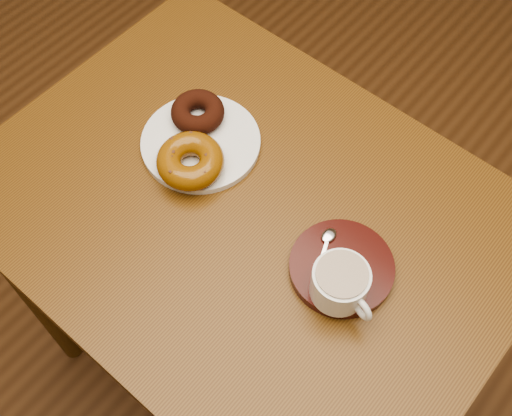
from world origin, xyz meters
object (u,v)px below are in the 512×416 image
Objects in this scene: cafe_table at (247,245)px; coffee_cup at (341,283)px; donut_plate at (201,142)px; saucer at (341,268)px.

cafe_table is 8.05× the size of coffee_cup.
coffee_cup reaches higher than donut_plate.
coffee_cup is (0.20, -0.03, 0.18)m from cafe_table.
cafe_table is 0.20m from donut_plate.
saucer is at bearing -6.79° from donut_plate.
coffee_cup reaches higher than saucer.
coffee_cup is (0.02, -0.04, 0.04)m from saucer.
donut_plate is at bearing 173.21° from saucer.
saucer is (0.33, -0.04, 0.00)m from donut_plate.
donut_plate is at bearing 162.46° from cafe_table.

